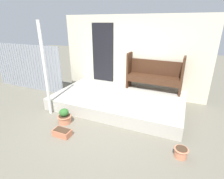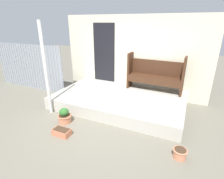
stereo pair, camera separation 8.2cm
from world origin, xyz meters
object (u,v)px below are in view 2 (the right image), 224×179
at_px(flower_pot_left, 64,116).
at_px(flower_pot_middle, 180,153).
at_px(bench, 155,73).
at_px(planter_box_rect, 62,132).
at_px(support_post, 46,71).

height_order(flower_pot_left, flower_pot_middle, flower_pot_left).
bearing_deg(bench, planter_box_rect, -115.96).
height_order(support_post, planter_box_rect, support_post).
bearing_deg(flower_pot_left, support_post, 159.83).
distance_m(flower_pot_middle, planter_box_rect, 2.48).
distance_m(bench, planter_box_rect, 3.21).
height_order(flower_pot_left, planter_box_rect, flower_pot_left).
bearing_deg(planter_box_rect, flower_pot_left, 121.58).
bearing_deg(flower_pot_left, planter_box_rect, -58.42).
bearing_deg(bench, flower_pot_middle, -65.31).
bearing_deg(flower_pot_middle, support_post, 173.93).
distance_m(bench, flower_pot_middle, 2.72).
xyz_separation_m(bench, planter_box_rect, (-1.44, -2.75, -0.82)).
bearing_deg(flower_pot_left, bench, 52.89).
height_order(bench, planter_box_rect, bench).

